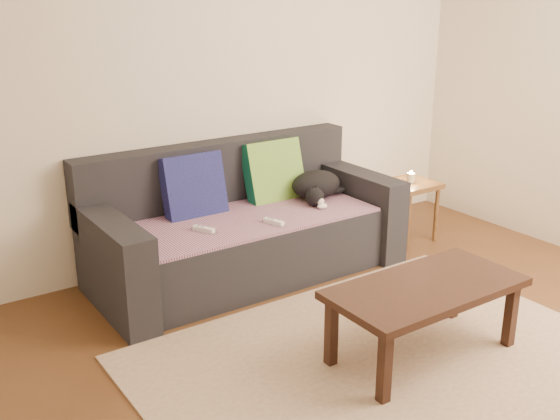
% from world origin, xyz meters
% --- Properties ---
extents(ground, '(4.50, 4.50, 0.00)m').
position_xyz_m(ground, '(0.00, 0.00, 0.00)').
color(ground, brown).
rests_on(ground, ground).
extents(back_wall, '(4.50, 0.04, 2.60)m').
position_xyz_m(back_wall, '(0.00, 2.00, 1.30)').
color(back_wall, beige).
rests_on(back_wall, ground).
extents(sofa, '(2.10, 0.94, 0.87)m').
position_xyz_m(sofa, '(0.00, 1.57, 0.31)').
color(sofa, '#232328').
rests_on(sofa, ground).
extents(throw_blanket, '(1.66, 0.74, 0.02)m').
position_xyz_m(throw_blanket, '(0.00, 1.48, 0.43)').
color(throw_blanket, '#42284B').
rests_on(throw_blanket, sofa).
extents(cushion_navy, '(0.42, 0.20, 0.44)m').
position_xyz_m(cushion_navy, '(-0.28, 1.74, 0.63)').
color(cushion_navy, '#11144C').
rests_on(cushion_navy, throw_blanket).
extents(cushion_green, '(0.44, 0.23, 0.45)m').
position_xyz_m(cushion_green, '(0.36, 1.74, 0.63)').
color(cushion_green, '#0E593D').
rests_on(cushion_green, throw_blanket).
extents(cat, '(0.47, 0.43, 0.20)m').
position_xyz_m(cat, '(0.60, 1.54, 0.54)').
color(cat, black).
rests_on(cat, throw_blanket).
extents(wii_remote_a, '(0.10, 0.15, 0.03)m').
position_xyz_m(wii_remote_a, '(-0.40, 1.39, 0.46)').
color(wii_remote_a, white).
rests_on(wii_remote_a, throw_blanket).
extents(wii_remote_b, '(0.08, 0.15, 0.03)m').
position_xyz_m(wii_remote_b, '(0.04, 1.26, 0.46)').
color(wii_remote_b, white).
rests_on(wii_remote_b, throw_blanket).
extents(side_table, '(0.37, 0.37, 0.47)m').
position_xyz_m(side_table, '(1.39, 1.39, 0.39)').
color(side_table, brown).
rests_on(side_table, ground).
extents(candle, '(0.06, 0.06, 0.09)m').
position_xyz_m(candle, '(1.39, 1.39, 0.51)').
color(candle, beige).
rests_on(candle, side_table).
extents(rug, '(2.50, 1.80, 0.01)m').
position_xyz_m(rug, '(0.00, 0.15, 0.01)').
color(rug, tan).
rests_on(rug, ground).
extents(coffee_table, '(1.05, 0.53, 0.42)m').
position_xyz_m(coffee_table, '(0.21, 0.09, 0.37)').
color(coffee_table, black).
rests_on(coffee_table, rug).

